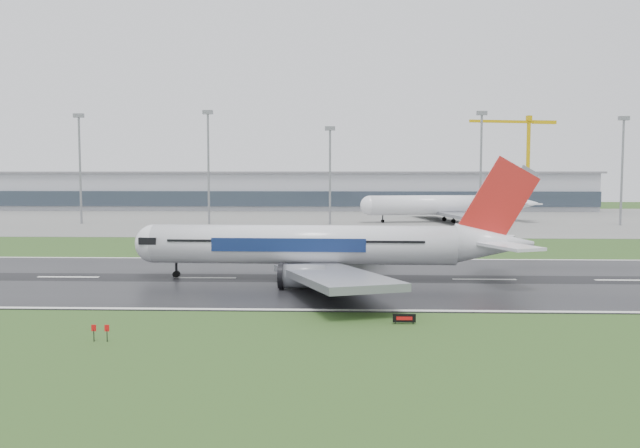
{
  "coord_description": "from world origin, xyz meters",
  "views": [
    {
      "loc": [
        19.97,
        -93.56,
        15.15
      ],
      "look_at": [
        16.2,
        12.0,
        7.0
      ],
      "focal_mm": 37.06,
      "sensor_mm": 36.0,
      "label": 1
    }
  ],
  "objects": [
    {
      "name": "ground",
      "position": [
        0.0,
        0.0,
        0.0
      ],
      "size": [
        520.0,
        520.0,
        0.0
      ],
      "primitive_type": "plane",
      "color": "#274619",
      "rests_on": "ground"
    },
    {
      "name": "runway",
      "position": [
        0.0,
        0.0,
        0.05
      ],
      "size": [
        400.0,
        45.0,
        0.1
      ],
      "primitive_type": "cube",
      "color": "black",
      "rests_on": "ground"
    },
    {
      "name": "apron",
      "position": [
        0.0,
        125.0,
        0.04
      ],
      "size": [
        400.0,
        130.0,
        0.08
      ],
      "primitive_type": "cube",
      "color": "slate",
      "rests_on": "ground"
    },
    {
      "name": "terminal",
      "position": [
        0.0,
        185.0,
        7.5
      ],
      "size": [
        240.0,
        36.0,
        15.0
      ],
      "primitive_type": "cube",
      "color": "#999BA4",
      "rests_on": "ground"
    },
    {
      "name": "main_airliner",
      "position": [
        18.23,
        -0.61,
        8.42
      ],
      "size": [
        57.9,
        55.29,
        16.65
      ],
      "primitive_type": null,
      "rotation": [
        0.0,
        0.0,
        -0.03
      ],
      "color": "silver",
      "rests_on": "runway"
    },
    {
      "name": "parked_airliner",
      "position": [
        52.05,
        111.07,
        8.55
      ],
      "size": [
        66.18,
        62.94,
        16.94
      ],
      "primitive_type": null,
      "rotation": [
        0.0,
        0.0,
        0.17
      ],
      "color": "white",
      "rests_on": "apron"
    },
    {
      "name": "tower_crane",
      "position": [
        100.84,
        200.0,
        20.25
      ],
      "size": [
        40.11,
        11.56,
        40.49
      ],
      "primitive_type": null,
      "rotation": [
        0.0,
        0.0,
        0.23
      ],
      "color": "#CBA007",
      "rests_on": "ground"
    },
    {
      "name": "runway_sign",
      "position": [
        26.11,
        -27.86,
        0.52
      ],
      "size": [
        2.29,
        0.86,
        1.04
      ],
      "primitive_type": null,
      "rotation": [
        0.0,
        0.0,
        0.27
      ],
      "color": "black",
      "rests_on": "ground"
    },
    {
      "name": "floodmast_1",
      "position": [
        -58.18,
        100.0,
        15.75
      ],
      "size": [
        0.64,
        0.64,
        31.5
      ],
      "primitive_type": "cylinder",
      "color": "gray",
      "rests_on": "ground"
    },
    {
      "name": "floodmast_2",
      "position": [
        -19.82,
        100.0,
        16.17
      ],
      "size": [
        0.64,
        0.64,
        32.34
      ],
      "primitive_type": "cylinder",
      "color": "gray",
      "rests_on": "ground"
    },
    {
      "name": "floodmast_3",
      "position": [
        15.99,
        100.0,
        13.78
      ],
      "size": [
        0.64,
        0.64,
        27.56
      ],
      "primitive_type": "cylinder",
      "color": "gray",
      "rests_on": "ground"
    },
    {
      "name": "floodmast_4",
      "position": [
        59.78,
        100.0,
        15.92
      ],
      "size": [
        0.64,
        0.64,
        31.84
      ],
      "primitive_type": "cylinder",
      "color": "gray",
      "rests_on": "ground"
    },
    {
      "name": "floodmast_5",
      "position": [
        100.2,
        100.0,
        15.12
      ],
      "size": [
        0.64,
        0.64,
        30.25
      ],
      "primitive_type": "cylinder",
      "color": "gray",
      "rests_on": "ground"
    }
  ]
}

